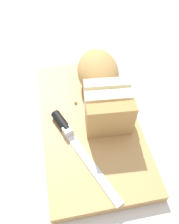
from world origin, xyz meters
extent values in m
plane|color=beige|center=(0.00, 0.00, 0.00)|extent=(3.00, 3.00, 0.00)
cube|color=tan|center=(0.00, 0.00, 0.01)|extent=(0.46, 0.25, 0.02)
ellipsoid|color=tan|center=(-0.12, 0.05, 0.07)|extent=(0.17, 0.12, 0.10)
cube|color=beige|center=(-0.02, 0.05, 0.07)|extent=(0.05, 0.11, 0.10)
cube|color=beige|center=(0.01, 0.04, 0.07)|extent=(0.05, 0.11, 0.10)
cube|color=tan|center=(0.05, 0.04, 0.07)|extent=(0.05, 0.11, 0.10)
cube|color=silver|center=(0.13, -0.02, 0.03)|extent=(0.20, 0.09, 0.00)
cylinder|color=black|center=(0.00, -0.07, 0.04)|extent=(0.07, 0.04, 0.02)
cube|color=silver|center=(0.03, -0.06, 0.03)|extent=(0.03, 0.03, 0.02)
sphere|color=#A8753D|center=(0.03, 0.04, 0.03)|extent=(0.01, 0.01, 0.01)
sphere|color=#A8753D|center=(-0.06, -0.02, 0.03)|extent=(0.01, 0.01, 0.01)
camera|label=1|loc=(0.37, -0.08, 0.51)|focal=38.69mm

